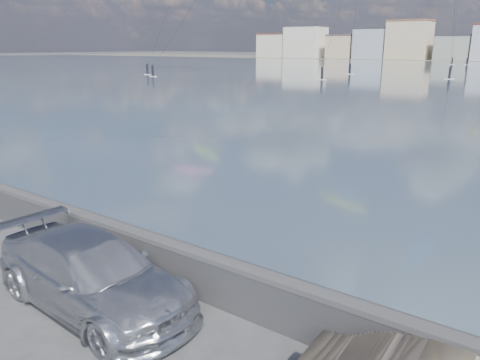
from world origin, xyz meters
name	(u,v)px	position (x,y,z in m)	size (l,w,h in m)	color
ground	(57,344)	(0.00, 0.00, 0.00)	(700.00, 700.00, 0.00)	#333335
seawall	(167,258)	(0.00, 2.70, 0.58)	(400.00, 0.36, 1.08)	#28282B
car_silver	(92,274)	(-0.49, 1.17, 0.70)	(1.97, 4.85, 1.41)	silver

